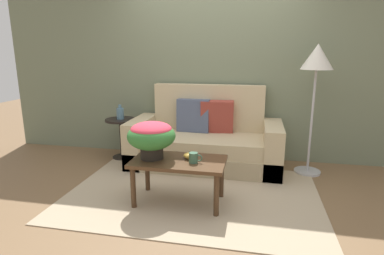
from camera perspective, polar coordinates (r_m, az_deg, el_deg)
name	(u,v)px	position (r m, az deg, el deg)	size (l,w,h in m)	color
ground_plane	(194,191)	(3.67, 0.40, -11.31)	(14.00, 14.00, 0.00)	brown
wall_back	(213,58)	(4.65, 3.72, 12.31)	(6.40, 0.12, 2.89)	slate
area_rug	(193,194)	(3.59, 0.11, -11.85)	(2.73, 1.87, 0.01)	tan
couch	(205,142)	(4.37, 2.37, -2.62)	(2.03, 0.87, 1.08)	tan
coffee_table	(179,166)	(3.27, -2.40, -6.94)	(0.95, 0.53, 0.47)	#442D1B
side_table	(121,131)	(4.73, -12.57, -0.66)	(0.44, 0.44, 0.59)	black
floor_lamp	(317,66)	(4.18, 21.45, 10.16)	(0.39, 0.39, 1.63)	#B2B2B7
potted_plant	(151,136)	(3.25, -7.30, -1.44)	(0.49, 0.49, 0.38)	black
coffee_mug	(194,158)	(3.15, 0.32, -5.44)	(0.13, 0.09, 0.10)	#3D664C
snack_bowl	(189,155)	(3.26, -0.51, -5.04)	(0.13, 0.13, 0.07)	gold
table_vase	(120,113)	(4.67, -12.76, 2.52)	(0.10, 0.10, 0.21)	slate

